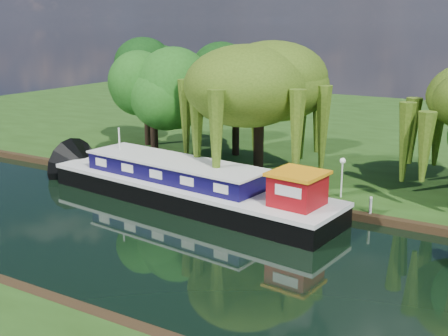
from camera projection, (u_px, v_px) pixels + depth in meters
The scene contains 10 objects.
ground at pixel (258, 261), 27.17m from camera, with size 120.00×120.00×0.00m, color black.
far_bank at pixel (415, 136), 55.42m from camera, with size 120.00×52.00×0.45m, color #1F3E11.
dutch_barge at pixel (190, 187), 35.57m from camera, with size 21.01×6.96×4.35m.
red_dinghy at pixel (131, 194), 37.63m from camera, with size 2.12×2.97×0.62m, color maroon.
willow_left at pixel (259, 86), 37.47m from camera, with size 7.56×7.56×9.07m.
tree_far_left at pixel (153, 88), 42.64m from camera, with size 5.36×5.36×8.63m.
tree_far_back at pixel (146, 78), 49.18m from camera, with size 5.06×5.06×8.51m.
tree_far_mid at pixel (236, 85), 45.34m from camera, with size 5.12×5.12×8.38m.
lamppost at pixel (342, 167), 35.05m from camera, with size 0.36×0.36×2.56m.
mooring_posts at pixel (314, 196), 34.17m from camera, with size 19.16×0.16×1.00m.
Camera 1 is at (11.37, -22.46, 11.28)m, focal length 45.00 mm.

